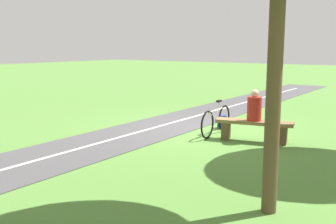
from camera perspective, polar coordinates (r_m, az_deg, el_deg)
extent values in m
plane|color=#548438|center=(10.91, 4.67, -2.44)|extent=(80.00, 80.00, 0.00)
cube|color=#4C494C|center=(8.61, -15.57, -5.96)|extent=(2.18, 36.00, 0.02)
cube|color=silver|center=(8.61, -15.57, -5.90)|extent=(0.16, 32.00, 0.00)
cube|color=brown|center=(9.58, 12.37, -1.46)|extent=(1.85, 0.80, 0.08)
cube|color=brown|center=(9.54, 16.34, -3.22)|extent=(0.24, 0.38, 0.43)
cube|color=brown|center=(9.76, 8.38, -2.66)|extent=(0.24, 0.38, 0.43)
cylinder|color=#B2231E|center=(9.52, 12.37, 0.45)|extent=(0.41, 0.41, 0.57)
sphere|color=beige|center=(9.47, 12.45, 2.65)|extent=(0.19, 0.19, 0.19)
torus|color=black|center=(9.71, 5.71, -1.84)|extent=(0.10, 0.70, 0.70)
torus|color=black|center=(10.66, 8.12, -0.87)|extent=(0.10, 0.70, 0.70)
cylinder|color=silver|center=(10.13, 7.01, 0.30)|extent=(0.11, 0.90, 0.04)
cylinder|color=silver|center=(10.01, 6.62, -0.65)|extent=(0.09, 0.65, 0.33)
cylinder|color=silver|center=(10.26, 7.37, 0.97)|extent=(0.03, 0.03, 0.20)
cube|color=black|center=(10.24, 7.39, 1.58)|extent=(0.10, 0.21, 0.05)
cube|color=navy|center=(11.00, 7.89, -1.42)|extent=(0.31, 0.35, 0.36)
cube|color=#2A438C|center=(11.01, 7.25, -1.69)|extent=(0.13, 0.20, 0.16)
cylinder|color=brown|center=(5.33, 15.15, 5.13)|extent=(0.20, 0.20, 3.75)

